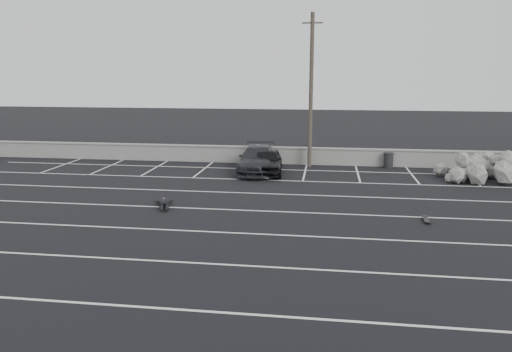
% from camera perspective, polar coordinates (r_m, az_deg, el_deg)
% --- Properties ---
extents(ground, '(120.00, 120.00, 0.00)m').
position_cam_1_polar(ground, '(17.93, 0.68, -6.67)').
color(ground, black).
rests_on(ground, ground).
extents(seawall, '(50.00, 0.45, 1.06)m').
position_cam_1_polar(seawall, '(31.36, 4.03, 2.39)').
color(seawall, gray).
rests_on(seawall, ground).
extents(stall_lines, '(36.00, 20.05, 0.01)m').
position_cam_1_polar(stall_lines, '(22.13, 1.96, -3.05)').
color(stall_lines, silver).
rests_on(stall_lines, ground).
extents(car_left, '(2.05, 4.37, 1.45)m').
position_cam_1_polar(car_left, '(28.31, 1.23, 1.74)').
color(car_left, black).
rests_on(car_left, ground).
extents(car_right, '(2.39, 5.24, 1.49)m').
position_cam_1_polar(car_right, '(28.68, 0.19, 1.92)').
color(car_right, black).
rests_on(car_right, ground).
extents(utility_pole, '(1.21, 0.24, 9.04)m').
position_cam_1_polar(utility_pole, '(30.10, 6.30, 9.66)').
color(utility_pole, '#4C4238').
rests_on(utility_pole, ground).
extents(trash_bin, '(0.73, 0.73, 0.91)m').
position_cam_1_polar(trash_bin, '(31.08, 14.91, 1.77)').
color(trash_bin, black).
rests_on(trash_bin, ground).
extents(riprap_pile, '(4.80, 3.77, 1.13)m').
position_cam_1_polar(riprap_pile, '(29.20, 24.39, 0.44)').
color(riprap_pile, '#9C9992').
rests_on(riprap_pile, ground).
extents(person, '(2.20, 2.69, 0.43)m').
position_cam_1_polar(person, '(22.01, -10.48, -2.76)').
color(person, black).
rests_on(person, ground).
extents(skateboard, '(0.25, 0.80, 0.10)m').
position_cam_1_polar(skateboard, '(20.46, 18.88, -4.75)').
color(skateboard, black).
rests_on(skateboard, ground).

